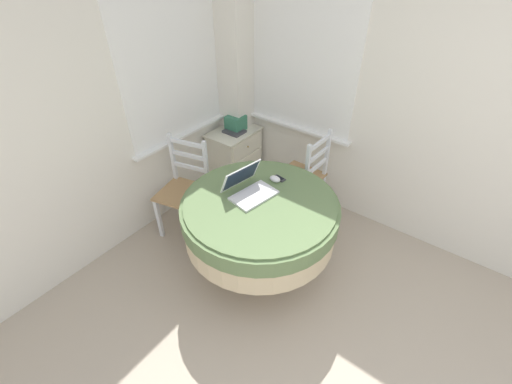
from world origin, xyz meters
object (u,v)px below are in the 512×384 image
dining_chair_near_right_window (303,177)px  computer_mouse (275,179)px  corner_cabinet (235,157)px  laptop (249,188)px  book_on_cabinet (234,131)px  round_dining_table (260,216)px  cell_phone (279,178)px  dining_chair_near_back_window (185,190)px  storage_box (236,123)px

dining_chair_near_right_window → computer_mouse: bearing=-175.6°
computer_mouse → corner_cabinet: 1.22m
laptop → computer_mouse: laptop is taller
computer_mouse → book_on_cabinet: bearing=57.2°
laptop → round_dining_table: bearing=-102.9°
cell_phone → dining_chair_near_back_window: bearing=111.3°
round_dining_table → cell_phone: cell_phone is taller
computer_mouse → storage_box: size_ratio=0.53×
cell_phone → laptop: bearing=165.8°
round_dining_table → cell_phone: bearing=8.1°
dining_chair_near_back_window → corner_cabinet: dining_chair_near_back_window is taller
laptop → computer_mouse: 0.26m
cell_phone → storage_box: storage_box is taller
laptop → dining_chair_near_right_window: bearing=-1.7°
laptop → corner_cabinet: 1.33m
computer_mouse → storage_box: (0.66, 0.96, -0.04)m
book_on_cabinet → dining_chair_near_right_window: bearing=-92.1°
round_dining_table → storage_box: size_ratio=6.74×
round_dining_table → computer_mouse: 0.33m
storage_box → book_on_cabinet: bearing=-155.9°
round_dining_table → cell_phone: size_ratio=11.00×
round_dining_table → laptop: laptop is taller
cell_phone → book_on_cabinet: 1.09m
storage_box → book_on_cabinet: (-0.06, -0.03, -0.07)m
corner_cabinet → storage_box: bearing=8.3°
book_on_cabinet → laptop: bearing=-134.5°
dining_chair_near_back_window → book_on_cabinet: 0.90m
laptop → dining_chair_near_right_window: laptop is taller
laptop → storage_box: laptop is taller
laptop → storage_box: bearing=44.4°
storage_box → cell_phone: bearing=-122.2°
computer_mouse → dining_chair_near_right_window: bearing=4.4°
round_dining_table → storage_box: bearing=47.2°
computer_mouse → dining_chair_near_back_window: dining_chair_near_back_window is taller
round_dining_table → corner_cabinet: (0.89, 1.01, -0.27)m
dining_chair_near_right_window → corner_cabinet: size_ratio=1.44×
book_on_cabinet → dining_chair_near_back_window: bearing=-172.2°
book_on_cabinet → computer_mouse: bearing=-122.8°
laptop → book_on_cabinet: size_ratio=1.89×
corner_cabinet → storage_box: 0.41m
computer_mouse → dining_chair_near_back_window: bearing=108.3°
cell_phone → computer_mouse: bearing=171.3°
corner_cabinet → laptop: bearing=-134.3°
computer_mouse → corner_cabinet: bearing=57.1°
laptop → storage_box: size_ratio=2.20×
computer_mouse → dining_chair_near_right_window: dining_chair_near_right_window is taller
computer_mouse → laptop: bearing=164.7°
dining_chair_near_back_window → storage_box: 0.98m
round_dining_table → dining_chair_near_right_window: 0.86m
corner_cabinet → cell_phone: bearing=-120.4°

